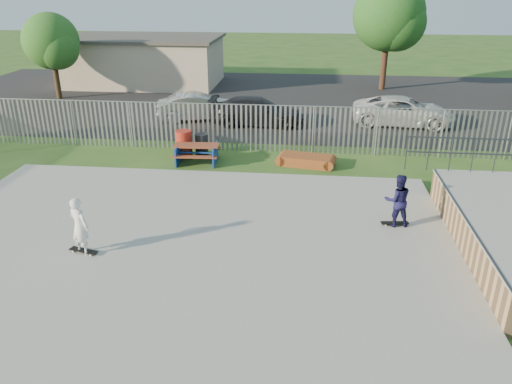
# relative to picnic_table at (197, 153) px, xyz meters

# --- Properties ---
(ground) EXTENTS (120.00, 120.00, 0.00)m
(ground) POSITION_rel_picnic_table_xyz_m (0.98, -7.33, -0.38)
(ground) COLOR #2F531C
(ground) RESTS_ON ground
(concrete_slab) EXTENTS (15.00, 12.00, 0.15)m
(concrete_slab) POSITION_rel_picnic_table_xyz_m (0.98, -7.33, -0.30)
(concrete_slab) COLOR #999994
(concrete_slab) RESTS_ON ground
(fence) EXTENTS (26.04, 16.02, 2.00)m
(fence) POSITION_rel_picnic_table_xyz_m (1.98, -2.75, 0.62)
(fence) COLOR gray
(fence) RESTS_ON ground
(picnic_table) EXTENTS (1.82, 1.52, 0.74)m
(picnic_table) POSITION_rel_picnic_table_xyz_m (0.00, 0.00, 0.00)
(picnic_table) COLOR brown
(picnic_table) RESTS_ON ground
(funbox) EXTENTS (2.05, 1.28, 0.38)m
(funbox) POSITION_rel_picnic_table_xyz_m (4.34, 0.16, -0.19)
(funbox) COLOR brown
(funbox) RESTS_ON ground
(trash_bin_red) EXTENTS (0.66, 0.66, 1.10)m
(trash_bin_red) POSITION_rel_picnic_table_xyz_m (-0.67, 0.65, 0.17)
(trash_bin_red) COLOR #A12518
(trash_bin_red) RESTS_ON ground
(trash_bin_grey) EXTENTS (0.54, 0.54, 0.91)m
(trash_bin_grey) POSITION_rel_picnic_table_xyz_m (-0.00, 0.94, 0.07)
(trash_bin_grey) COLOR #242527
(trash_bin_grey) RESTS_ON ground
(parking_lot) EXTENTS (40.00, 18.00, 0.02)m
(parking_lot) POSITION_rel_picnic_table_xyz_m (0.98, 11.67, -0.37)
(parking_lot) COLOR black
(parking_lot) RESTS_ON ground
(car_silver) EXTENTS (4.43, 2.50, 1.38)m
(car_silver) POSITION_rel_picnic_table_xyz_m (-1.30, 6.39, 0.33)
(car_silver) COLOR #B7B7BC
(car_silver) RESTS_ON parking_lot
(car_dark) EXTENTS (4.73, 1.96, 1.37)m
(car_dark) POSITION_rel_picnic_table_xyz_m (1.82, 5.76, 0.32)
(car_dark) COLOR black
(car_dark) RESTS_ON parking_lot
(car_white) EXTENTS (5.18, 2.77, 1.38)m
(car_white) POSITION_rel_picnic_table_xyz_m (9.08, 6.54, 0.33)
(car_white) COLOR silver
(car_white) RESTS_ON parking_lot
(building) EXTENTS (10.40, 6.40, 3.20)m
(building) POSITION_rel_picnic_table_xyz_m (-7.02, 15.67, 1.23)
(building) COLOR #C6B198
(building) RESTS_ON ground
(tree_left) EXTENTS (3.27, 3.27, 5.05)m
(tree_left) POSITION_rel_picnic_table_xyz_m (-10.90, 10.53, 3.02)
(tree_left) COLOR #46311C
(tree_left) RESTS_ON ground
(tree_mid) EXTENTS (4.52, 4.52, 6.97)m
(tree_mid) POSITION_rel_picnic_table_xyz_m (9.18, 15.46, 4.32)
(tree_mid) COLOR #462A1C
(tree_mid) RESTS_ON ground
(skateboard_a) EXTENTS (0.82, 0.30, 0.08)m
(skateboard_a) POSITION_rel_picnic_table_xyz_m (6.99, -5.13, -0.19)
(skateboard_a) COLOR black
(skateboard_a) RESTS_ON concrete_slab
(skateboard_b) EXTENTS (0.82, 0.39, 0.08)m
(skateboard_b) POSITION_rel_picnic_table_xyz_m (-1.39, -7.63, -0.19)
(skateboard_b) COLOR black
(skateboard_b) RESTS_ON concrete_slab
(skater_navy) EXTENTS (0.83, 0.69, 1.57)m
(skater_navy) POSITION_rel_picnic_table_xyz_m (6.99, -5.13, 0.56)
(skater_navy) COLOR #15143E
(skater_navy) RESTS_ON concrete_slab
(skater_white) EXTENTS (0.68, 0.58, 1.57)m
(skater_white) POSITION_rel_picnic_table_xyz_m (-1.39, -7.63, 0.56)
(skater_white) COLOR white
(skater_white) RESTS_ON concrete_slab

